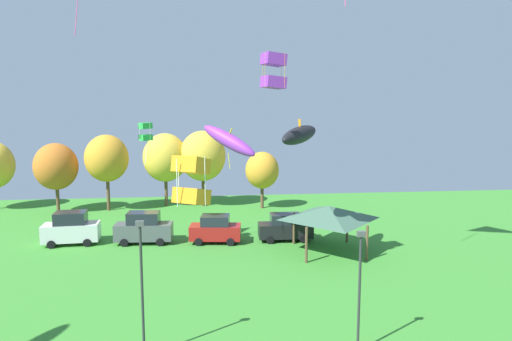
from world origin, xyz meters
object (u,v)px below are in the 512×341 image
at_px(kite_flying_0, 273,71).
at_px(parked_car_rightmost_in_row, 285,227).
at_px(treeline_tree_3, 165,158).
at_px(kite_flying_6, 300,135).
at_px(kite_flying_3, 191,181).
at_px(parked_car_third_from_left, 215,229).
at_px(treeline_tree_5, 262,170).
at_px(kite_flying_1, 229,141).
at_px(treeline_tree_1, 56,167).
at_px(treeline_tree_2, 107,158).
at_px(light_post_1, 360,284).
at_px(park_pavilion, 329,213).
at_px(kite_flying_5, 146,132).
at_px(treeline_tree_4, 203,156).
at_px(parked_car_leftmost, 71,229).
at_px(parked_car_second_from_left, 144,228).
at_px(light_post_0, 142,281).

relative_size(kite_flying_0, parked_car_rightmost_in_row, 0.47).
bearing_deg(treeline_tree_3, kite_flying_6, -62.31).
relative_size(kite_flying_3, parked_car_third_from_left, 0.30).
distance_m(kite_flying_6, treeline_tree_5, 19.33).
bearing_deg(kite_flying_1, treeline_tree_1, 135.78).
relative_size(treeline_tree_2, treeline_tree_3, 1.00).
bearing_deg(treeline_tree_3, kite_flying_1, -71.82).
bearing_deg(parked_car_rightmost_in_row, light_post_1, -87.97).
height_order(park_pavilion, treeline_tree_5, treeline_tree_5).
height_order(kite_flying_0, light_post_1, kite_flying_0).
bearing_deg(kite_flying_5, treeline_tree_1, 125.63).
height_order(treeline_tree_4, treeline_tree_5, treeline_tree_4).
height_order(kite_flying_6, treeline_tree_4, kite_flying_6).
bearing_deg(light_post_1, treeline_tree_3, 108.87).
bearing_deg(parked_car_leftmost, treeline_tree_5, 30.99).
xyz_separation_m(park_pavilion, treeline_tree_2, (-19.90, 16.87, 2.62)).
bearing_deg(light_post_1, treeline_tree_4, 102.27).
distance_m(parked_car_second_from_left, parked_car_third_from_left, 5.85).
distance_m(kite_flying_6, treeline_tree_1, 29.57).
height_order(parked_car_leftmost, parked_car_rightmost_in_row, parked_car_leftmost).
distance_m(kite_flying_6, parked_car_leftmost, 20.24).
xyz_separation_m(kite_flying_0, parked_car_third_from_left, (-3.41, 9.13, -12.05)).
height_order(light_post_1, treeline_tree_3, treeline_tree_3).
bearing_deg(light_post_0, treeline_tree_2, 104.17).
xyz_separation_m(kite_flying_3, treeline_tree_4, (0.00, 40.20, -3.44)).
distance_m(kite_flying_0, parked_car_third_from_left, 15.50).
distance_m(kite_flying_0, parked_car_rightmost_in_row, 15.29).
bearing_deg(park_pavilion, kite_flying_5, 177.64).
height_order(kite_flying_3, park_pavilion, kite_flying_3).
bearing_deg(kite_flying_5, treeline_tree_2, 111.04).
relative_size(kite_flying_5, parked_car_rightmost_in_row, 0.68).
bearing_deg(treeline_tree_2, treeline_tree_5, -2.15).
bearing_deg(light_post_0, treeline_tree_5, 73.36).
height_order(kite_flying_6, light_post_1, kite_flying_6).
xyz_separation_m(treeline_tree_2, treeline_tree_4, (10.26, 1.18, 0.03)).
xyz_separation_m(parked_car_third_from_left, treeline_tree_1, (-16.49, 13.20, 3.78)).
bearing_deg(parked_car_leftmost, kite_flying_3, -72.12).
bearing_deg(parked_car_third_from_left, kite_flying_6, -38.45).
bearing_deg(treeline_tree_3, treeline_tree_4, -5.96).
distance_m(light_post_0, light_post_1, 9.59).
xyz_separation_m(kite_flying_3, kite_flying_5, (-3.98, 22.71, 0.13)).
bearing_deg(parked_car_rightmost_in_row, kite_flying_3, -103.74).
height_order(park_pavilion, treeline_tree_1, treeline_tree_1).
distance_m(kite_flying_3, light_post_1, 12.01).
height_order(kite_flying_5, parked_car_leftmost, kite_flying_5).
bearing_deg(kite_flying_1, treeline_tree_2, 125.35).
distance_m(kite_flying_1, parked_car_leftmost, 15.36).
distance_m(parked_car_third_from_left, park_pavilion, 9.44).
xyz_separation_m(parked_car_second_from_left, treeline_tree_1, (-10.66, 12.73, 3.65)).
bearing_deg(parked_car_rightmost_in_row, parked_car_leftmost, 178.45).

